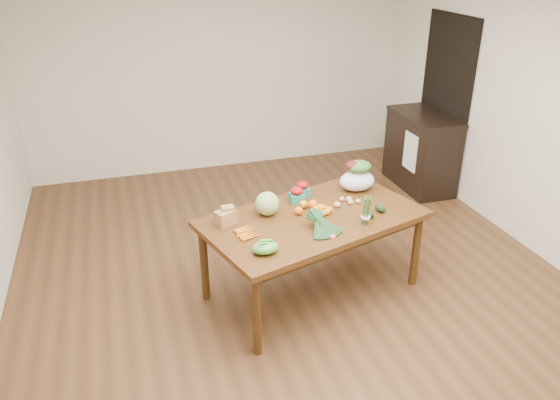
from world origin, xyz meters
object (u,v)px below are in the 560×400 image
object	(u,v)px
paper_bag	(225,216)
salad_bag	(357,177)
asparagus_bundle	(366,210)
cabinet	(421,151)
mandarin_cluster	(321,209)
kale_bunch	(325,224)
dining_table	(312,255)
cabbage	(267,204)

from	to	relation	value
paper_bag	salad_bag	bearing A→B (deg)	13.22
asparagus_bundle	salad_bag	bearing A→B (deg)	54.97
cabinet	mandarin_cluster	bearing A→B (deg)	-139.19
cabinet	asparagus_bundle	world-z (taller)	asparagus_bundle
paper_bag	mandarin_cluster	xyz separation A→B (m)	(0.82, -0.05, -0.03)
mandarin_cluster	kale_bunch	distance (m)	0.34
dining_table	kale_bunch	world-z (taller)	kale_bunch
asparagus_bundle	salad_bag	size ratio (longest dim) A/B	0.75
paper_bag	mandarin_cluster	size ratio (longest dim) A/B	1.14
paper_bag	mandarin_cluster	bearing A→B (deg)	-3.28
cabinet	mandarin_cluster	world-z (taller)	cabinet
salad_bag	cabinet	bearing A→B (deg)	42.21
dining_table	cabinet	distance (m)	2.76
kale_bunch	salad_bag	distance (m)	0.90
mandarin_cluster	salad_bag	xyz separation A→B (m)	(0.49, 0.35, 0.09)
kale_bunch	dining_table	bearing A→B (deg)	70.68
kale_bunch	asparagus_bundle	distance (m)	0.38
paper_bag	kale_bunch	world-z (taller)	kale_bunch
cabinet	mandarin_cluster	size ratio (longest dim) A/B	5.67
cabinet	salad_bag	size ratio (longest dim) A/B	3.07
cabbage	mandarin_cluster	world-z (taller)	cabbage
paper_bag	salad_bag	xyz separation A→B (m)	(1.31, 0.31, 0.06)
cabinet	asparagus_bundle	distance (m)	2.71
paper_bag	asparagus_bundle	distance (m)	1.14
kale_bunch	salad_bag	world-z (taller)	salad_bag
dining_table	mandarin_cluster	xyz separation A→B (m)	(0.08, 0.04, 0.42)
dining_table	cabbage	size ratio (longest dim) A/B	9.00
mandarin_cluster	salad_bag	distance (m)	0.61
dining_table	paper_bag	bearing A→B (deg)	156.94
asparagus_bundle	cabinet	bearing A→B (deg)	32.67
cabbage	asparagus_bundle	xyz separation A→B (m)	(0.72, -0.40, 0.02)
cabbage	asparagus_bundle	size ratio (longest dim) A/B	0.81
paper_bag	asparagus_bundle	world-z (taller)	asparagus_bundle
asparagus_bundle	salad_bag	xyz separation A→B (m)	(0.21, 0.64, 0.00)
paper_bag	asparagus_bundle	bearing A→B (deg)	-16.87
paper_bag	salad_bag	world-z (taller)	salad_bag
kale_bunch	mandarin_cluster	bearing A→B (deg)	56.76
cabinet	paper_bag	distance (m)	3.33
cabbage	cabinet	bearing A→B (deg)	33.46
cabinet	asparagus_bundle	xyz separation A→B (m)	(-1.74, -2.03, 0.40)
kale_bunch	asparagus_bundle	xyz separation A→B (m)	(0.37, 0.04, 0.05)
cabinet	cabbage	bearing A→B (deg)	-146.54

